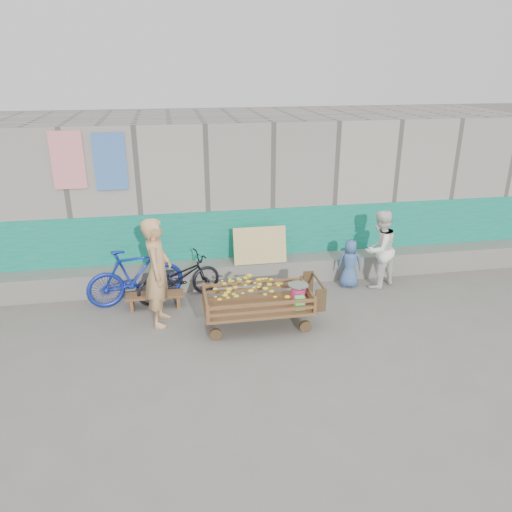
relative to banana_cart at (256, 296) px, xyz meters
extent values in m
plane|color=#605E57|center=(0.07, -0.62, -0.54)|extent=(80.00, 80.00, 0.00)
cube|color=gray|center=(0.07, 3.48, 0.96)|extent=(12.00, 3.00, 3.00)
cube|color=#0C6D53|center=(0.07, 1.96, 0.16)|extent=(12.00, 0.03, 1.40)
cube|color=slate|center=(0.07, 1.73, -0.32)|extent=(12.00, 0.50, 0.45)
cube|color=tan|center=(0.37, 1.60, 0.26)|extent=(1.00, 0.19, 0.68)
cube|color=#E37D84|center=(-2.93, 1.94, 1.91)|extent=(0.55, 0.03, 1.00)
cube|color=#406FB7|center=(-2.23, 1.94, 1.86)|extent=(0.55, 0.03, 1.00)
cube|color=brown|center=(0.03, 0.00, -0.19)|extent=(1.72, 0.86, 0.05)
cylinder|color=#3B2815|center=(-0.69, -0.31, -0.45)|extent=(0.19, 0.06, 0.19)
cube|color=brown|center=(-0.80, -0.40, -0.03)|extent=(0.05, 0.05, 0.27)
cylinder|color=#3B2815|center=(-0.69, 0.32, -0.45)|extent=(0.19, 0.06, 0.19)
cube|color=brown|center=(-0.80, 0.40, -0.03)|extent=(0.05, 0.05, 0.27)
cylinder|color=#3B2815|center=(0.75, -0.31, -0.45)|extent=(0.19, 0.06, 0.19)
cube|color=brown|center=(0.86, -0.40, -0.03)|extent=(0.05, 0.05, 0.27)
cylinder|color=#3B2815|center=(0.75, 0.32, -0.45)|extent=(0.19, 0.06, 0.19)
cube|color=brown|center=(0.86, 0.40, -0.03)|extent=(0.05, 0.05, 0.27)
cube|color=brown|center=(0.03, -0.40, -0.07)|extent=(1.67, 0.04, 0.05)
cube|color=brown|center=(0.03, -0.40, 0.05)|extent=(1.67, 0.04, 0.05)
cube|color=brown|center=(0.03, 0.40, -0.07)|extent=(1.67, 0.04, 0.05)
cube|color=brown|center=(0.03, 0.40, 0.05)|extent=(1.67, 0.04, 0.05)
cube|color=brown|center=(-0.80, 0.00, -0.07)|extent=(0.04, 0.80, 0.05)
cube|color=brown|center=(-0.80, 0.00, 0.05)|extent=(0.04, 0.80, 0.05)
cube|color=brown|center=(0.86, 0.00, -0.07)|extent=(0.04, 0.80, 0.05)
cube|color=brown|center=(0.86, 0.00, 0.05)|extent=(0.04, 0.80, 0.05)
cylinder|color=#3B2815|center=(1.04, 0.00, 0.17)|extent=(0.04, 0.77, 0.04)
cube|color=#3B2815|center=(0.97, 0.36, 0.01)|extent=(0.17, 0.04, 0.38)
cube|color=#3B2815|center=(0.97, -0.35, 0.01)|extent=(0.17, 0.04, 0.38)
ellipsoid|color=yellow|center=(-0.06, 0.00, 0.05)|extent=(1.24, 0.67, 0.42)
cylinder|color=#FA2C85|center=(0.70, 0.00, -0.04)|extent=(0.23, 0.23, 0.25)
cylinder|color=silver|center=(0.70, 0.00, 0.10)|extent=(0.03, 0.03, 0.06)
cylinder|color=silver|center=(0.70, 0.00, 0.14)|extent=(0.33, 0.33, 0.02)
cube|color=#54E158|center=(0.65, -0.27, -0.05)|extent=(0.15, 0.11, 0.21)
cube|color=brown|center=(-1.62, 0.98, -0.32)|extent=(1.00, 0.30, 0.04)
cube|color=brown|center=(-2.02, 0.98, -0.44)|extent=(0.06, 0.28, 0.20)
cube|color=brown|center=(-1.22, 0.98, -0.44)|extent=(0.06, 0.28, 0.20)
imported|color=tan|center=(-1.51, 0.40, 0.36)|extent=(0.53, 0.71, 1.80)
imported|color=white|center=(2.56, 1.13, 0.21)|extent=(0.92, 0.86, 1.50)
imported|color=#3B5B90|center=(2.02, 1.21, -0.08)|extent=(0.51, 0.39, 0.93)
imported|color=black|center=(-1.18, 1.23, -0.13)|extent=(1.67, 1.07, 0.83)
imported|color=#1428A0|center=(-1.93, 1.23, -0.03)|extent=(1.78, 0.88, 1.03)
camera|label=1|loc=(-1.25, -7.05, 3.52)|focal=35.00mm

